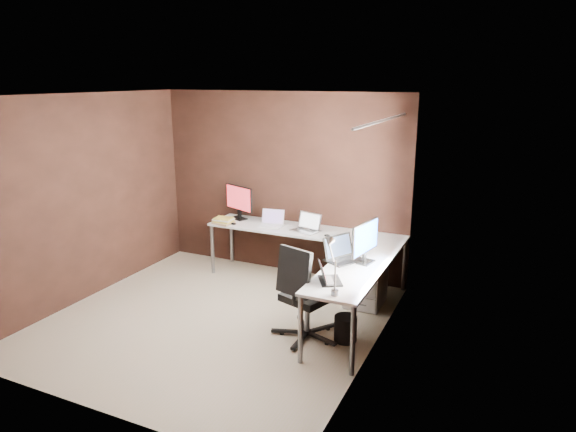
{
  "coord_description": "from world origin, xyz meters",
  "views": [
    {
      "loc": [
        2.98,
        -4.49,
        2.68
      ],
      "look_at": [
        0.49,
        0.95,
        1.05
      ],
      "focal_mm": 32.0,
      "sensor_mm": 36.0,
      "label": 1
    }
  ],
  "objects_px": {
    "book_stack": "(224,221)",
    "laptop_white": "(272,222)",
    "desk_lamp": "(331,259)",
    "laptop_black_big": "(342,255)",
    "laptop_black_small": "(327,277)",
    "wastebasket": "(345,329)",
    "drawer_pedestal": "(366,281)",
    "monitor_left": "(239,200)",
    "monitor_right": "(365,240)",
    "office_chair": "(305,311)",
    "laptop_silver": "(307,227)"
  },
  "relations": [
    {
      "from": "monitor_left",
      "to": "laptop_black_small",
      "type": "bearing_deg",
      "value": -18.67
    },
    {
      "from": "desk_lamp",
      "to": "laptop_black_big",
      "type": "bearing_deg",
      "value": 104.89
    },
    {
      "from": "laptop_white",
      "to": "wastebasket",
      "type": "xyz_separation_m",
      "value": [
        1.5,
        -1.32,
        -0.64
      ]
    },
    {
      "from": "laptop_silver",
      "to": "wastebasket",
      "type": "distance_m",
      "value": 1.73
    },
    {
      "from": "laptop_black_small",
      "to": "office_chair",
      "type": "relative_size",
      "value": 0.35
    },
    {
      "from": "laptop_silver",
      "to": "desk_lamp",
      "type": "bearing_deg",
      "value": -46.89
    },
    {
      "from": "drawer_pedestal",
      "to": "laptop_black_small",
      "type": "height_order",
      "value": "laptop_black_small"
    },
    {
      "from": "laptop_black_big",
      "to": "laptop_black_small",
      "type": "xyz_separation_m",
      "value": [
        0.07,
        -0.66,
        -0.01
      ]
    },
    {
      "from": "laptop_silver",
      "to": "office_chair",
      "type": "xyz_separation_m",
      "value": [
        0.56,
        -1.39,
        -0.48
      ]
    },
    {
      "from": "laptop_white",
      "to": "office_chair",
      "type": "xyz_separation_m",
      "value": [
        1.09,
        -1.42,
        -0.47
      ]
    },
    {
      "from": "laptop_silver",
      "to": "laptop_black_small",
      "type": "relative_size",
      "value": 1.11
    },
    {
      "from": "laptop_black_big",
      "to": "wastebasket",
      "type": "bearing_deg",
      "value": -125.69
    },
    {
      "from": "laptop_black_small",
      "to": "desk_lamp",
      "type": "xyz_separation_m",
      "value": [
        0.11,
        -0.21,
        0.28
      ]
    },
    {
      "from": "book_stack",
      "to": "laptop_white",
      "type": "bearing_deg",
      "value": 16.72
    },
    {
      "from": "book_stack",
      "to": "laptop_black_big",
      "type": "bearing_deg",
      "value": -19.6
    },
    {
      "from": "monitor_left",
      "to": "book_stack",
      "type": "height_order",
      "value": "monitor_left"
    },
    {
      "from": "laptop_black_small",
      "to": "wastebasket",
      "type": "distance_m",
      "value": 0.69
    },
    {
      "from": "book_stack",
      "to": "laptop_silver",
      "type": "bearing_deg",
      "value": 7.67
    },
    {
      "from": "monitor_left",
      "to": "laptop_white",
      "type": "height_order",
      "value": "monitor_left"
    },
    {
      "from": "laptop_white",
      "to": "laptop_silver",
      "type": "distance_m",
      "value": 0.53
    },
    {
      "from": "drawer_pedestal",
      "to": "laptop_white",
      "type": "relative_size",
      "value": 1.77
    },
    {
      "from": "laptop_silver",
      "to": "laptop_white",
      "type": "bearing_deg",
      "value": -169.71
    },
    {
      "from": "monitor_left",
      "to": "desk_lamp",
      "type": "height_order",
      "value": "desk_lamp"
    },
    {
      "from": "monitor_right",
      "to": "office_chair",
      "type": "height_order",
      "value": "monitor_right"
    },
    {
      "from": "laptop_black_big",
      "to": "desk_lamp",
      "type": "distance_m",
      "value": 0.94
    },
    {
      "from": "laptop_black_small",
      "to": "wastebasket",
      "type": "height_order",
      "value": "laptop_black_small"
    },
    {
      "from": "laptop_white",
      "to": "laptop_black_big",
      "type": "height_order",
      "value": "laptop_black_big"
    },
    {
      "from": "monitor_right",
      "to": "laptop_white",
      "type": "relative_size",
      "value": 1.62
    },
    {
      "from": "laptop_white",
      "to": "book_stack",
      "type": "distance_m",
      "value": 0.67
    },
    {
      "from": "laptop_black_big",
      "to": "book_stack",
      "type": "height_order",
      "value": "laptop_black_big"
    },
    {
      "from": "monitor_right",
      "to": "desk_lamp",
      "type": "distance_m",
      "value": 0.9
    },
    {
      "from": "wastebasket",
      "to": "laptop_black_small",
      "type": "bearing_deg",
      "value": -118.42
    },
    {
      "from": "laptop_black_small",
      "to": "office_chair",
      "type": "distance_m",
      "value": 0.57
    },
    {
      "from": "drawer_pedestal",
      "to": "wastebasket",
      "type": "height_order",
      "value": "drawer_pedestal"
    },
    {
      "from": "laptop_white",
      "to": "laptop_silver",
      "type": "relative_size",
      "value": 0.85
    },
    {
      "from": "laptop_white",
      "to": "desk_lamp",
      "type": "distance_m",
      "value": 2.32
    },
    {
      "from": "laptop_silver",
      "to": "laptop_black_big",
      "type": "relative_size",
      "value": 0.82
    },
    {
      "from": "monitor_right",
      "to": "monitor_left",
      "type": "bearing_deg",
      "value": 75.41
    },
    {
      "from": "laptop_black_small",
      "to": "office_chair",
      "type": "bearing_deg",
      "value": 36.38
    },
    {
      "from": "laptop_silver",
      "to": "wastebasket",
      "type": "bearing_deg",
      "value": -38.6
    },
    {
      "from": "drawer_pedestal",
      "to": "monitor_right",
      "type": "bearing_deg",
      "value": -77.32
    },
    {
      "from": "monitor_right",
      "to": "wastebasket",
      "type": "height_order",
      "value": "monitor_right"
    },
    {
      "from": "office_chair",
      "to": "wastebasket",
      "type": "height_order",
      "value": "office_chair"
    },
    {
      "from": "laptop_white",
      "to": "laptop_black_big",
      "type": "distance_m",
      "value": 1.58
    },
    {
      "from": "drawer_pedestal",
      "to": "book_stack",
      "type": "xyz_separation_m",
      "value": [
        -2.08,
        0.15,
        0.47
      ]
    },
    {
      "from": "monitor_left",
      "to": "laptop_white",
      "type": "bearing_deg",
      "value": 10.51
    },
    {
      "from": "laptop_black_big",
      "to": "laptop_black_small",
      "type": "bearing_deg",
      "value": -144.57
    },
    {
      "from": "laptop_black_big",
      "to": "desk_lamp",
      "type": "height_order",
      "value": "desk_lamp"
    },
    {
      "from": "laptop_black_big",
      "to": "book_stack",
      "type": "xyz_separation_m",
      "value": [
        -1.95,
        0.69,
        -0.02
      ]
    },
    {
      "from": "monitor_right",
      "to": "desk_lamp",
      "type": "height_order",
      "value": "desk_lamp"
    }
  ]
}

